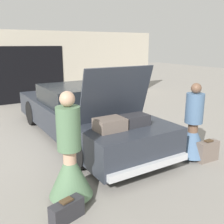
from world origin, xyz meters
The scene contains 7 objects.
ground_plane centered at (0.00, 0.00, 0.00)m, with size 40.00×40.00×0.00m, color gray.
garage_wall_back centered at (0.00, 4.82, 1.39)m, with size 12.00×0.14×2.80m.
car centered at (0.00, 0.01, 0.58)m, with size 1.80×5.43×1.88m.
person_left centered at (-1.35, -2.49, 0.59)m, with size 0.66×0.66×1.66m.
person_right centered at (1.35, -2.39, 0.55)m, with size 0.67×0.67×1.55m.
suitcase_beside_left_person centered at (-1.59, -2.92, 0.14)m, with size 0.50×0.29×0.31m.
suitcase_beside_right_person centered at (1.51, -2.67, 0.21)m, with size 0.48×0.20×0.44m.
Camera 1 is at (-2.67, -5.81, 2.28)m, focal length 42.00 mm.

